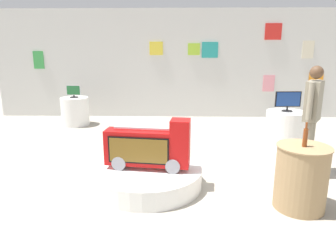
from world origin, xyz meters
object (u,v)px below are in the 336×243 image
at_px(main_display_pedestal, 148,177).
at_px(tv_on_left_rear, 74,91).
at_px(side_table_round, 301,177).
at_px(display_pedestal_center_rear, 285,129).
at_px(novelty_firetruck_tv, 149,148).
at_px(bottle_on_side_table, 305,137).
at_px(shopper_browsing_near_truck, 312,112).
at_px(display_pedestal_left_rear, 75,111).
at_px(tv_on_center_rear, 288,100).

height_order(main_display_pedestal, tv_on_left_rear, tv_on_left_rear).
bearing_deg(side_table_round, display_pedestal_center_rear, 74.62).
bearing_deg(side_table_round, tv_on_left_rear, 135.16).
relative_size(display_pedestal_center_rear, side_table_round, 0.97).
relative_size(novelty_firetruck_tv, side_table_round, 1.51).
distance_m(main_display_pedestal, novelty_firetruck_tv, 0.46).
relative_size(bottle_on_side_table, shopper_browsing_near_truck, 0.18).
bearing_deg(display_pedestal_center_rear, side_table_round, -105.38).
bearing_deg(novelty_firetruck_tv, main_display_pedestal, 156.90).
bearing_deg(novelty_firetruck_tv, side_table_round, -16.63).
distance_m(main_display_pedestal, display_pedestal_center_rear, 3.36).
xyz_separation_m(display_pedestal_left_rear, tv_on_left_rear, (0.00, -0.00, 0.54)).
xyz_separation_m(tv_on_left_rear, bottle_on_side_table, (4.27, -4.28, 0.05)).
height_order(tv_on_left_rear, display_pedestal_center_rear, tv_on_left_rear).
distance_m(novelty_firetruck_tv, tv_on_left_rear, 4.34).
relative_size(tv_on_left_rear, display_pedestal_center_rear, 0.46).
relative_size(main_display_pedestal, novelty_firetruck_tv, 1.27).
xyz_separation_m(main_display_pedestal, display_pedestal_center_rear, (2.72, 1.97, 0.23)).
distance_m(main_display_pedestal, display_pedestal_left_rear, 4.32).
distance_m(novelty_firetruck_tv, display_pedestal_left_rear, 4.34).
xyz_separation_m(display_pedestal_center_rear, tv_on_center_rear, (-0.00, -0.00, 0.60)).
distance_m(display_pedestal_left_rear, bottle_on_side_table, 6.08).
bearing_deg(novelty_firetruck_tv, display_pedestal_left_rear, 122.06).
relative_size(tv_on_left_rear, shopper_browsing_near_truck, 0.21).
bearing_deg(bottle_on_side_table, shopper_browsing_near_truck, 63.35).
bearing_deg(display_pedestal_center_rear, shopper_browsing_near_truck, -96.32).
bearing_deg(main_display_pedestal, display_pedestal_center_rear, 35.97).
relative_size(side_table_round, bottle_on_side_table, 2.71).
relative_size(main_display_pedestal, tv_on_center_rear, 3.06).
bearing_deg(novelty_firetruck_tv, bottle_on_side_table, -17.23).
bearing_deg(tv_on_left_rear, display_pedestal_left_rear, 92.36).
xyz_separation_m(side_table_round, bottle_on_side_table, (-0.01, -0.02, 0.53)).
height_order(novelty_firetruck_tv, display_pedestal_center_rear, novelty_firetruck_tv).
relative_size(novelty_firetruck_tv, display_pedestal_left_rear, 1.70).
distance_m(display_pedestal_left_rear, display_pedestal_center_rear, 5.27).
xyz_separation_m(display_pedestal_center_rear, bottle_on_side_table, (-0.72, -2.59, 0.59)).
bearing_deg(shopper_browsing_near_truck, bottle_on_side_table, -116.65).
height_order(tv_on_left_rear, tv_on_center_rear, tv_on_center_rear).
relative_size(main_display_pedestal, side_table_round, 1.93).
distance_m(display_pedestal_center_rear, tv_on_center_rear, 0.60).
bearing_deg(side_table_round, shopper_browsing_near_truck, 63.41).
bearing_deg(side_table_round, display_pedestal_left_rear, 135.13).
bearing_deg(tv_on_center_rear, novelty_firetruck_tv, -143.72).
relative_size(side_table_round, shopper_browsing_near_truck, 0.47).
bearing_deg(main_display_pedestal, bottle_on_side_table, -17.30).
xyz_separation_m(display_pedestal_left_rear, tv_on_center_rear, (4.99, -1.70, 0.60)).
relative_size(tv_on_left_rear, bottle_on_side_table, 1.22).
relative_size(display_pedestal_left_rear, bottle_on_side_table, 2.42).
xyz_separation_m(novelty_firetruck_tv, tv_on_center_rear, (2.69, 1.98, 0.38)).
xyz_separation_m(display_pedestal_center_rear, shopper_browsing_near_truck, (-0.16, -1.49, 0.66)).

